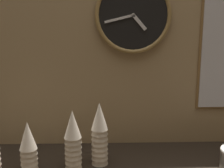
% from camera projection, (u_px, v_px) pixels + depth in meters
% --- Properties ---
extents(wall_tiled_back, '(1.60, 0.03, 1.05)m').
position_uv_depth(wall_tiled_back, '(125.00, 42.00, 1.38)').
color(wall_tiled_back, tan).
rests_on(wall_tiled_back, ground_plane).
extents(cup_stack_center_left, '(0.07, 0.07, 0.26)m').
position_uv_depth(cup_stack_center_left, '(73.00, 140.00, 1.19)').
color(cup_stack_center_left, beige).
rests_on(cup_stack_center_left, ground_plane).
extents(cup_stack_center, '(0.07, 0.07, 0.28)m').
position_uv_depth(cup_stack_center, '(100.00, 134.00, 1.22)').
color(cup_stack_center, beige).
rests_on(cup_stack_center, ground_plane).
extents(cup_stack_left, '(0.07, 0.07, 0.21)m').
position_uv_depth(cup_stack_left, '(28.00, 146.00, 1.18)').
color(cup_stack_left, beige).
rests_on(cup_stack_left, ground_plane).
extents(wall_clock, '(0.37, 0.03, 0.37)m').
position_uv_depth(wall_clock, '(133.00, 15.00, 1.33)').
color(wall_clock, black).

